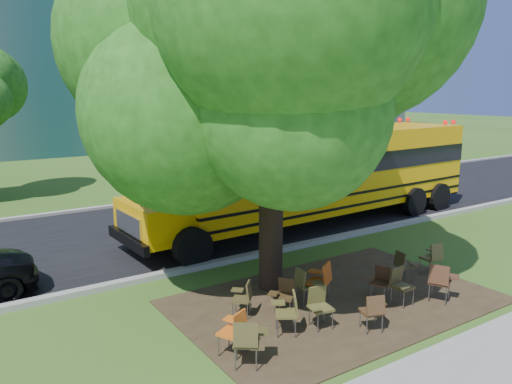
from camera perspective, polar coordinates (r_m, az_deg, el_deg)
ground at (r=11.30m, az=3.47°, el=-12.63°), size 160.00×160.00×0.00m
dirt_patch at (r=11.53m, az=9.08°, el=-12.17°), size 7.00×4.50×0.03m
asphalt_road at (r=17.08m, az=-10.73°, el=-4.28°), size 80.00×8.00×0.04m
kerb_near at (r=13.62m, az=-4.16°, el=-8.01°), size 80.00×0.25×0.14m
kerb_far at (r=20.81m, az=-15.10°, el=-1.48°), size 80.00×0.25×0.14m
building_right at (r=55.78m, az=-0.11°, el=19.71°), size 30.00×16.00×25.00m
bg_tree_3 at (r=26.38m, az=-0.71°, el=12.46°), size 5.60×5.60×7.84m
bg_tree_4 at (r=30.72m, az=13.26°, el=10.75°), size 5.00×5.00×6.85m
main_tree at (r=11.19m, az=1.83°, el=13.87°), size 7.20×7.20×8.69m
school_bus at (r=17.66m, az=7.95°, el=2.54°), size 13.47×3.62×3.26m
chair_0 at (r=9.07m, az=-2.44°, el=-15.28°), size 0.59×0.70×0.87m
chair_1 at (r=8.69m, az=-0.95°, el=-16.40°), size 0.77×0.61×0.90m
chair_2 at (r=9.79m, az=3.74°, el=-13.17°), size 0.58×0.73×0.87m
chair_3 at (r=10.10m, az=7.20°, el=-12.53°), size 0.62×0.49×0.84m
chair_4 at (r=10.12m, az=13.32°, el=-12.85°), size 0.64×0.50×0.81m
chair_5 at (r=11.44m, az=16.16°, el=-9.93°), size 0.55×0.52×0.85m
chair_6 at (r=11.65m, az=13.98°, el=-9.67°), size 0.61×0.53×0.77m
chair_7 at (r=11.81m, az=20.37°, el=-9.31°), size 0.74×0.62×0.92m
chair_8 at (r=10.49m, az=-1.40°, el=-11.72°), size 0.53×0.67×0.78m
chair_9 at (r=10.64m, az=3.24°, el=-11.43°), size 0.66×0.52×0.77m
chair_10 at (r=11.09m, az=5.64°, el=-10.26°), size 0.49×0.58×0.83m
chair_11 at (r=11.18m, az=7.48°, el=-9.71°), size 0.64×0.79×0.95m
chair_12 at (r=12.83m, az=16.56°, el=-7.80°), size 0.46×0.56×0.78m
chair_13 at (r=13.42m, az=19.60°, el=-6.81°), size 0.61×0.52×0.89m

